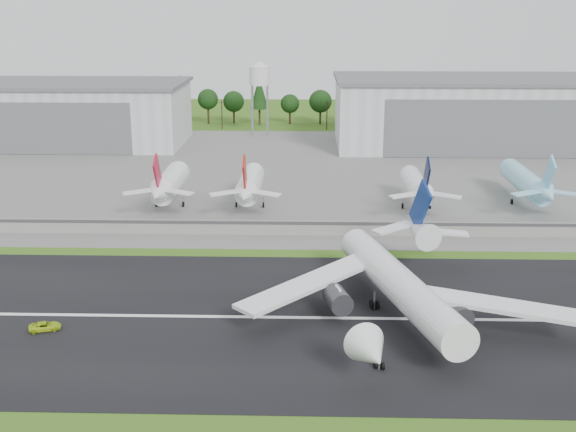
{
  "coord_description": "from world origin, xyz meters",
  "views": [
    {
      "loc": [
        14.14,
        -100.93,
        50.41
      ],
      "look_at": [
        10.21,
        40.0,
        9.0
      ],
      "focal_mm": 45.0,
      "sensor_mm": 36.0,
      "label": 1
    }
  ],
  "objects_px": {
    "parked_jet_red_a": "(168,184)",
    "parked_jet_skyblue": "(529,183)",
    "parked_jet_red_b": "(249,186)",
    "parked_jet_navy": "(418,188)",
    "ground_vehicle": "(45,326)",
    "main_airliner": "(398,293)"
  },
  "relations": [
    {
      "from": "parked_jet_navy",
      "to": "parked_jet_skyblue",
      "type": "xyz_separation_m",
      "value": [
        29.18,
        5.03,
        0.15
      ]
    },
    {
      "from": "parked_jet_red_b",
      "to": "parked_jet_navy",
      "type": "height_order",
      "value": "parked_jet_red_b"
    },
    {
      "from": "ground_vehicle",
      "to": "parked_jet_skyblue",
      "type": "bearing_deg",
      "value": -70.63
    },
    {
      "from": "parked_jet_red_b",
      "to": "parked_jet_navy",
      "type": "bearing_deg",
      "value": -0.05
    },
    {
      "from": "main_airliner",
      "to": "parked_jet_red_a",
      "type": "xyz_separation_m",
      "value": [
        -50.71,
        67.01,
        1.5
      ]
    },
    {
      "from": "main_airliner",
      "to": "parked_jet_skyblue",
      "type": "height_order",
      "value": "main_airliner"
    },
    {
      "from": "ground_vehicle",
      "to": "parked_jet_red_a",
      "type": "height_order",
      "value": "parked_jet_red_a"
    },
    {
      "from": "parked_jet_skyblue",
      "to": "main_airliner",
      "type": "bearing_deg",
      "value": -120.28
    },
    {
      "from": "main_airliner",
      "to": "parked_jet_red_b",
      "type": "xyz_separation_m",
      "value": [
        -29.94,
        66.99,
        1.35
      ]
    },
    {
      "from": "main_airliner",
      "to": "parked_jet_skyblue",
      "type": "relative_size",
      "value": 1.57
    },
    {
      "from": "ground_vehicle",
      "to": "parked_jet_red_b",
      "type": "bearing_deg",
      "value": -39.19
    },
    {
      "from": "main_airliner",
      "to": "parked_jet_red_b",
      "type": "bearing_deg",
      "value": -81.16
    },
    {
      "from": "parked_jet_navy",
      "to": "parked_jet_skyblue",
      "type": "height_order",
      "value": "parked_jet_skyblue"
    },
    {
      "from": "main_airliner",
      "to": "parked_jet_red_b",
      "type": "height_order",
      "value": "main_airliner"
    },
    {
      "from": "parked_jet_red_a",
      "to": "parked_jet_red_b",
      "type": "xyz_separation_m",
      "value": [
        20.77,
        -0.02,
        -0.15
      ]
    },
    {
      "from": "main_airliner",
      "to": "parked_jet_navy",
      "type": "relative_size",
      "value": 1.87
    },
    {
      "from": "main_airliner",
      "to": "ground_vehicle",
      "type": "height_order",
      "value": "main_airliner"
    },
    {
      "from": "ground_vehicle",
      "to": "parked_jet_skyblue",
      "type": "distance_m",
      "value": 125.98
    },
    {
      "from": "ground_vehicle",
      "to": "parked_jet_red_b",
      "type": "height_order",
      "value": "parked_jet_red_b"
    },
    {
      "from": "parked_jet_navy",
      "to": "parked_jet_skyblue",
      "type": "relative_size",
      "value": 0.84
    },
    {
      "from": "parked_jet_red_a",
      "to": "parked_jet_skyblue",
      "type": "distance_m",
      "value": 92.87
    },
    {
      "from": "parked_jet_red_a",
      "to": "parked_jet_red_b",
      "type": "distance_m",
      "value": 20.77
    }
  ]
}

